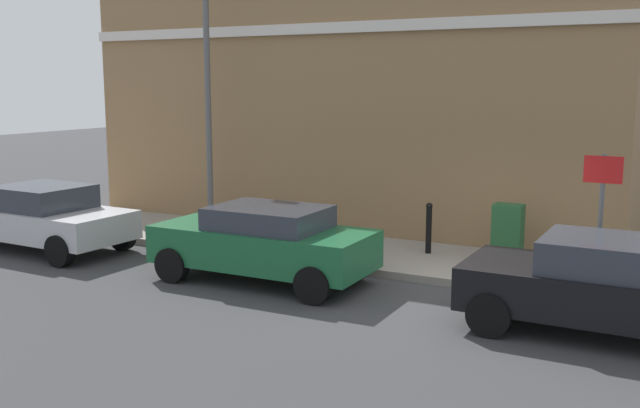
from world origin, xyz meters
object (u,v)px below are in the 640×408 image
car_black (624,287)px  street_sign (601,202)px  bollard_near_cabinet (429,226)px  car_green (264,242)px  car_silver (42,217)px  lamppost (208,95)px  bollard_far_kerb (318,231)px  utility_cabinet (507,236)px

car_black → street_sign: (1.69, 0.56, 0.91)m
car_black → bollard_near_cabinet: (3.08, 3.98, -0.04)m
car_green → street_sign: street_sign is taller
car_silver → lamppost: (2.96, -2.29, 2.58)m
car_black → car_silver: car_black is taller
bollard_far_kerb → street_sign: street_sign is taller
bollard_near_cabinet → bollard_far_kerb: 2.30m
street_sign → bollard_near_cabinet: bearing=67.9°
car_black → utility_cabinet: bearing=-51.5°
car_black → bollard_far_kerb: 5.95m
bollard_far_kerb → lamppost: bearing=68.9°
car_green → bollard_far_kerb: car_green is taller
car_black → street_sign: bearing=-71.4°
car_green → bollard_far_kerb: (1.46, -0.31, -0.04)m
lamppost → bollard_far_kerb: bearing=-111.1°
car_silver → bollard_far_kerb: size_ratio=4.02×
car_green → lamppost: size_ratio=0.70×
bollard_far_kerb → street_sign: 5.26m
car_green → street_sign: 5.77m
car_silver → utility_cabinet: car_silver is taller
car_green → street_sign: size_ratio=1.75×
utility_cabinet → bollard_far_kerb: (-1.39, 3.37, 0.02)m
car_silver → bollard_near_cabinet: bearing=-156.8°
utility_cabinet → car_green: bearing=127.7°
bollard_far_kerb → street_sign: size_ratio=0.45×
utility_cabinet → bollard_far_kerb: utility_cabinet is taller
car_black → lamppost: size_ratio=0.78×
car_black → car_green: size_ratio=1.11×
utility_cabinet → lamppost: 7.48m
car_green → bollard_far_kerb: bearing=-102.8°
car_black → street_sign: size_ratio=1.93×
car_green → bollard_far_kerb: size_ratio=3.86×
bollard_far_kerb → lamppost: size_ratio=0.18×
car_black → utility_cabinet: 3.80m
car_silver → utility_cabinet: 9.75m
car_black → car_silver: size_ratio=1.06×
car_black → utility_cabinet: (2.98, 2.36, -0.07)m
car_silver → bollard_near_cabinet: car_silver is taller
street_sign → car_black: bearing=-161.5°
bollard_near_cabinet → street_sign: 3.81m
utility_cabinet → bollard_near_cabinet: size_ratio=1.11×
car_green → utility_cabinet: car_green is taller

